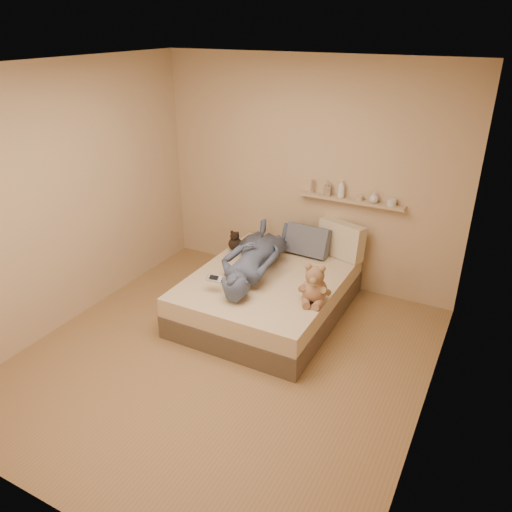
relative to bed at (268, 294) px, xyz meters
The scene contains 10 objects.
room 1.42m from the bed, 90.00° to the right, with size 3.80×3.80×3.80m.
bed is the anchor object (origin of this frame).
game_console 0.74m from the bed, 120.42° to the right, with size 0.17×0.09×0.06m.
teddy_bear 0.79m from the bed, 23.81° to the right, with size 0.33×0.33×0.41m.
dark_plush 0.81m from the bed, 148.30° to the left, with size 0.16×0.16×0.25m.
pillow_cream 1.06m from the bed, 58.66° to the left, with size 0.55×0.16×0.40m, color beige.
pillow_grey 0.81m from the bed, 77.38° to the left, with size 0.50×0.14×0.34m, color slate.
person 0.45m from the bed, 168.14° to the left, with size 0.57×1.56×0.37m, color #495273.
wall_shelf 1.38m from the bed, 58.82° to the left, with size 1.20×0.12×0.03m, color tan.
shelf_bottles 1.45m from the bed, 57.59° to the left, with size 0.98×0.12×0.21m.
Camera 1 is at (2.07, -3.27, 2.92)m, focal length 35.00 mm.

